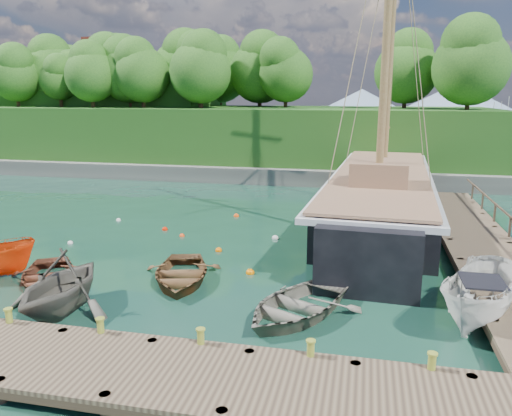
# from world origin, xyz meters

# --- Properties ---
(ground) EXTENTS (160.00, 160.00, 0.00)m
(ground) POSITION_xyz_m (0.00, 0.00, 0.00)
(ground) COLOR #133E2B
(ground) RESTS_ON ground
(dock_near) EXTENTS (20.00, 3.20, 1.10)m
(dock_near) POSITION_xyz_m (2.00, -6.50, 0.43)
(dock_near) COLOR #433427
(dock_near) RESTS_ON ground
(dock_east) EXTENTS (3.20, 24.00, 1.10)m
(dock_east) POSITION_xyz_m (11.50, 7.00, 0.43)
(dock_east) COLOR #433427
(dock_east) RESTS_ON ground
(bollard_0) EXTENTS (0.26, 0.26, 0.45)m
(bollard_0) POSITION_xyz_m (-4.00, -5.10, 0.00)
(bollard_0) COLOR olive
(bollard_0) RESTS_ON ground
(bollard_1) EXTENTS (0.26, 0.26, 0.45)m
(bollard_1) POSITION_xyz_m (-1.00, -5.10, 0.00)
(bollard_1) COLOR olive
(bollard_1) RESTS_ON ground
(bollard_2) EXTENTS (0.26, 0.26, 0.45)m
(bollard_2) POSITION_xyz_m (2.00, -5.10, 0.00)
(bollard_2) COLOR olive
(bollard_2) RESTS_ON ground
(bollard_3) EXTENTS (0.26, 0.26, 0.45)m
(bollard_3) POSITION_xyz_m (5.00, -5.10, 0.00)
(bollard_3) COLOR olive
(bollard_3) RESTS_ON ground
(bollard_4) EXTENTS (0.26, 0.26, 0.45)m
(bollard_4) POSITION_xyz_m (8.00, -5.10, 0.00)
(bollard_4) COLOR olive
(bollard_4) RESTS_ON ground
(rowboat_0) EXTENTS (4.77, 5.20, 0.88)m
(rowboat_0) POSITION_xyz_m (-5.70, -0.83, 0.00)
(rowboat_0) COLOR brown
(rowboat_0) RESTS_ON ground
(rowboat_1) EXTENTS (3.70, 4.29, 2.26)m
(rowboat_1) POSITION_xyz_m (-3.77, -2.84, 0.00)
(rowboat_1) COLOR #5A564B
(rowboat_1) RESTS_ON ground
(rowboat_2) EXTENTS (4.18, 5.06, 0.91)m
(rowboat_2) POSITION_xyz_m (-0.76, 0.55, 0.00)
(rowboat_2) COLOR brown
(rowboat_2) RESTS_ON ground
(rowboat_3) EXTENTS (5.13, 5.74, 0.98)m
(rowboat_3) POSITION_xyz_m (4.10, -1.53, 0.00)
(rowboat_3) COLOR slate
(rowboat_3) RESTS_ON ground
(cabin_boat_white) EXTENTS (3.86, 5.45, 1.97)m
(cabin_boat_white) POSITION_xyz_m (10.00, -0.74, 0.00)
(cabin_boat_white) COLOR silver
(cabin_boat_white) RESTS_ON ground
(schooner) EXTENTS (6.81, 29.68, 22.12)m
(schooner) POSITION_xyz_m (7.07, 11.86, 1.23)
(schooner) COLOR black
(schooner) RESTS_ON ground
(mooring_buoy_0) EXTENTS (0.27, 0.27, 0.27)m
(mooring_buoy_0) POSITION_xyz_m (-7.97, 4.22, 0.00)
(mooring_buoy_0) COLOR silver
(mooring_buoy_0) RESTS_ON ground
(mooring_buoy_1) EXTENTS (0.28, 0.28, 0.28)m
(mooring_buoy_1) POSITION_xyz_m (-3.02, 6.66, 0.00)
(mooring_buoy_1) COLOR #F34310
(mooring_buoy_1) RESTS_ON ground
(mooring_buoy_2) EXTENTS (0.32, 0.32, 0.32)m
(mooring_buoy_2) POSITION_xyz_m (-0.43, 4.67, 0.00)
(mooring_buoy_2) COLOR #EE6500
(mooring_buoy_2) RESTS_ON ground
(mooring_buoy_3) EXTENTS (0.34, 0.34, 0.34)m
(mooring_buoy_3) POSITION_xyz_m (1.81, 7.27, 0.00)
(mooring_buoy_3) COLOR silver
(mooring_buoy_3) RESTS_ON ground
(mooring_buoy_4) EXTENTS (0.31, 0.31, 0.31)m
(mooring_buoy_4) POSITION_xyz_m (-4.38, 7.64, 0.00)
(mooring_buoy_4) COLOR red
(mooring_buoy_4) RESTS_ON ground
(mooring_buoy_5) EXTENTS (0.33, 0.33, 0.33)m
(mooring_buoy_5) POSITION_xyz_m (-1.34, 11.45, 0.00)
(mooring_buoy_5) COLOR #F74A0B
(mooring_buoy_5) RESTS_ON ground
(mooring_buoy_6) EXTENTS (0.27, 0.27, 0.27)m
(mooring_buoy_6) POSITION_xyz_m (-7.83, 8.95, 0.00)
(mooring_buoy_6) COLOR white
(mooring_buoy_6) RESTS_ON ground
(mooring_buoy_7) EXTENTS (0.36, 0.36, 0.36)m
(mooring_buoy_7) POSITION_xyz_m (1.71, 2.06, 0.00)
(mooring_buoy_7) COLOR orange
(mooring_buoy_7) RESTS_ON ground
(headland) EXTENTS (51.00, 19.31, 12.90)m
(headland) POSITION_xyz_m (-12.88, 31.36, 5.54)
(headland) COLOR #474744
(headland) RESTS_ON ground
(distant_ridge) EXTENTS (117.00, 40.00, 10.00)m
(distant_ridge) POSITION_xyz_m (4.30, 70.00, 4.35)
(distant_ridge) COLOR #728CA5
(distant_ridge) RESTS_ON ground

